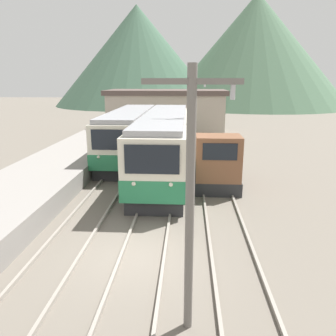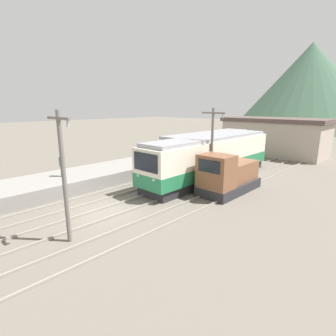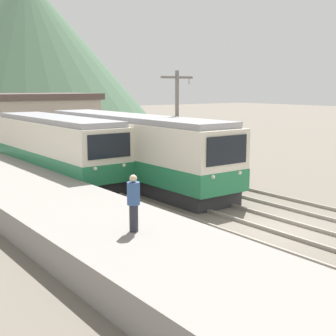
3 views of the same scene
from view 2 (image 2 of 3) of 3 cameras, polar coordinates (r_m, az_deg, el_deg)
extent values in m
plane|color=#665E54|center=(16.31, -13.27, -9.34)|extent=(200.00, 200.00, 0.00)
cube|color=gray|center=(21.42, -22.55, -3.09)|extent=(4.50, 54.00, 1.00)
cube|color=gray|center=(19.00, -18.80, -6.18)|extent=(0.10, 60.00, 0.14)
cube|color=gray|center=(17.80, -16.63, -7.35)|extent=(0.10, 60.00, 0.14)
cube|color=gray|center=(16.70, -14.27, -8.60)|extent=(0.10, 60.00, 0.14)
cube|color=gray|center=(15.57, -11.40, -10.09)|extent=(0.10, 60.00, 0.14)
cube|color=gray|center=(14.42, -7.76, -11.92)|extent=(0.10, 60.00, 0.14)
cube|color=gray|center=(13.43, -3.81, -13.83)|extent=(0.10, 60.00, 0.14)
cube|color=#28282B|center=(27.45, 8.60, 0.93)|extent=(2.58, 11.60, 0.70)
cube|color=silver|center=(27.15, 8.73, 4.33)|extent=(2.80, 12.08, 2.59)
cube|color=#267A4C|center=(27.29, 8.66, 2.61)|extent=(2.84, 12.12, 0.93)
cube|color=black|center=(22.43, -0.25, 3.93)|extent=(2.24, 0.06, 1.14)
sphere|color=silver|center=(23.14, -1.64, 1.73)|extent=(0.18, 0.18, 0.18)
sphere|color=silver|center=(22.09, 1.17, 1.18)|extent=(0.18, 0.18, 0.18)
cube|color=#939399|center=(26.96, 8.83, 7.34)|extent=(2.46, 11.60, 0.28)
cube|color=#28282B|center=(23.13, 9.28, -1.44)|extent=(2.58, 14.36, 0.70)
cube|color=silver|center=(22.76, 9.44, 2.75)|extent=(2.80, 14.96, 2.74)
cube|color=#267A4C|center=(22.93, 9.36, 0.60)|extent=(2.84, 15.00, 0.99)
cube|color=black|center=(17.09, -4.94, 1.23)|extent=(2.24, 0.06, 1.21)
sphere|color=silver|center=(17.90, -6.53, -1.67)|extent=(0.18, 0.18, 0.18)
sphere|color=silver|center=(16.79, -3.16, -2.63)|extent=(0.18, 0.18, 0.18)
cube|color=#939399|center=(22.53, 9.59, 6.52)|extent=(2.46, 14.36, 0.28)
cube|color=#28282B|center=(20.02, 13.18, -3.97)|extent=(2.40, 5.40, 0.70)
cube|color=brown|center=(18.11, 10.44, -0.74)|extent=(2.28, 1.73, 2.30)
cube|color=black|center=(17.28, 8.88, 0.36)|extent=(1.68, 0.04, 0.83)
cube|color=brown|center=(20.47, 14.58, -0.62)|extent=(1.92, 3.57, 1.40)
cylinder|color=black|center=(20.26, 14.73, 1.99)|extent=(0.16, 0.16, 0.50)
cylinder|color=slate|center=(12.53, -21.66, -2.28)|extent=(0.20, 0.20, 6.05)
cube|color=slate|center=(12.13, -22.76, 9.98)|extent=(2.00, 0.12, 0.12)
cylinder|color=#B2B2B7|center=(11.41, -21.02, 8.97)|extent=(0.10, 0.10, 0.30)
cylinder|color=slate|center=(19.98, 9.52, 4.06)|extent=(0.20, 0.20, 6.05)
cube|color=slate|center=(19.74, 9.83, 11.74)|extent=(2.00, 0.12, 0.12)
cylinder|color=#B2B2B7|center=(19.30, 11.80, 11.03)|extent=(0.10, 0.10, 0.30)
cylinder|color=#282833|center=(21.23, -21.97, -0.63)|extent=(0.26, 0.26, 0.82)
cylinder|color=#335184|center=(21.08, -22.14, 1.33)|extent=(0.38, 0.38, 0.67)
sphere|color=beige|center=(21.00, -22.25, 2.51)|extent=(0.22, 0.22, 0.22)
cube|color=#AD9E8E|center=(36.80, 22.16, 6.01)|extent=(12.00, 6.00, 4.19)
cube|color=#51423D|center=(36.61, 22.49, 9.64)|extent=(12.60, 6.30, 0.50)
cone|color=#3D5B47|center=(80.68, 28.24, 15.27)|extent=(37.78, 37.78, 21.96)
camera|label=1|loc=(11.31, -55.43, 5.23)|focal=35.00mm
camera|label=3|loc=(26.31, -53.01, 5.99)|focal=50.00mm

